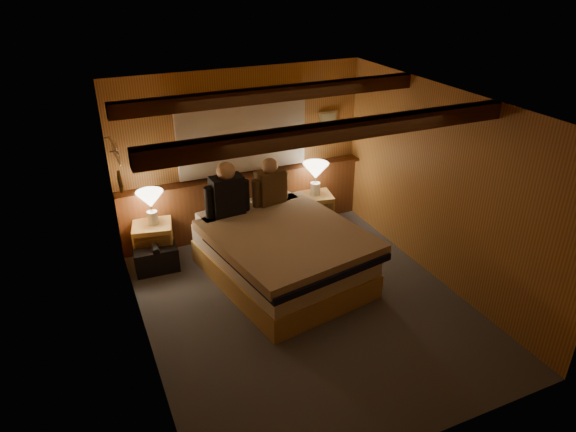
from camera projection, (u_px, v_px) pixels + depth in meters
floor at (305, 306)px, 6.06m from camera, size 4.20×4.20×0.00m
ceiling at (309, 105)px, 4.98m from camera, size 4.20×4.20×0.00m
wall_back at (242, 154)px, 7.23m from camera, size 3.60×0.00×3.60m
wall_left at (136, 250)px, 4.86m from camera, size 0.00×4.20×4.20m
wall_right at (441, 188)px, 6.17m from camera, size 0.00×4.20×4.20m
wall_front at (430, 331)px, 3.80m from camera, size 3.60×0.00×3.60m
wainscot at (245, 202)px, 7.50m from camera, size 3.60×0.23×0.94m
curtain_window at (243, 134)px, 7.03m from camera, size 2.18×0.09×1.11m
ceiling_beams at (302, 110)px, 5.14m from camera, size 3.60×1.65×0.16m
coat_rail at (116, 151)px, 5.97m from camera, size 0.05×0.55×0.24m
framed_print at (328, 119)px, 7.54m from camera, size 0.30×0.04×0.25m
bed at (282, 253)px, 6.41m from camera, size 1.94×2.35×0.72m
nightstand_left at (154, 243)px, 6.85m from camera, size 0.58×0.54×0.55m
nightstand_right at (315, 211)px, 7.74m from camera, size 0.55×0.52×0.53m
lamp_left at (150, 201)px, 6.61m from camera, size 0.35×0.35×0.46m
lamp_right at (316, 173)px, 7.47m from camera, size 0.38×0.38×0.49m
person_left at (227, 193)px, 6.51m from camera, size 0.60×0.26×0.73m
person_right at (270, 185)px, 6.82m from camera, size 0.54×0.28×0.66m
duffel_bag at (156, 258)px, 6.69m from camera, size 0.56×0.35×0.40m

